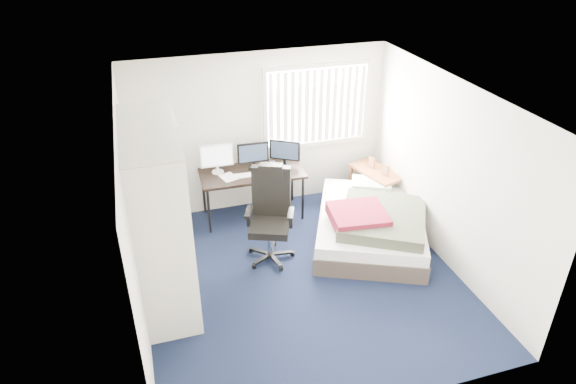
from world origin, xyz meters
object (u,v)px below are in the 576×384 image
Objects in this scene: desk at (252,170)px; nightstand at (376,174)px; bed at (371,223)px; office_chair at (271,224)px.

desk is 1.63× the size of nightstand.
nightstand reaches higher than bed.
office_chair is at bearing 177.11° from bed.
bed is (1.49, -0.08, -0.23)m from office_chair.
nightstand is at bearing -7.25° from desk.
desk is 1.15m from office_chair.
desk is 0.65× the size of bed.
office_chair is at bearing -90.76° from desk.
office_chair is 1.38× the size of nightstand.
bed is at bearing -2.89° from office_chair.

